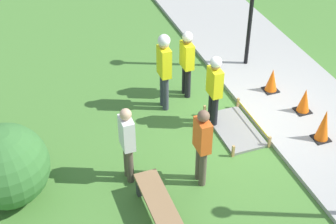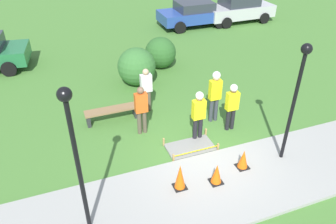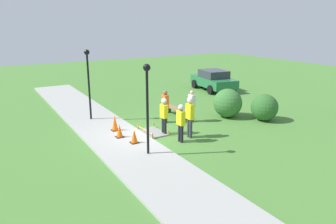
{
  "view_description": "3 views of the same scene",
  "coord_description": "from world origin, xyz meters",
  "px_view_note": "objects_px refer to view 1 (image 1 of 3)",
  "views": [
    {
      "loc": [
        -7.88,
        4.91,
        7.14
      ],
      "look_at": [
        -0.04,
        2.01,
        0.81
      ],
      "focal_mm": 55.0,
      "sensor_mm": 36.0,
      "label": 1
    },
    {
      "loc": [
        -3.68,
        -6.77,
        6.42
      ],
      "look_at": [
        -0.7,
        1.13,
        1.07
      ],
      "focal_mm": 35.0,
      "sensor_mm": 36.0,
      "label": 2
    },
    {
      "loc": [
        12.84,
        -6.29,
        5.13
      ],
      "look_at": [
        -0.13,
        1.28,
        0.93
      ],
      "focal_mm": 35.0,
      "sensor_mm": 36.0,
      "label": 3
    }
  ],
  "objects_px": {
    "worker_supervisor": "(187,59)",
    "bystander_in_gray_shirt": "(127,141)",
    "worker_trainee": "(215,86)",
    "park_bench": "(162,212)",
    "bystander_in_orange_shirt": "(202,143)",
    "traffic_cone_near_patch": "(324,125)",
    "traffic_cone_sidewalk_edge": "(272,80)",
    "worker_assistant": "(164,65)",
    "traffic_cone_far_patch": "(304,101)"
  },
  "relations": [
    {
      "from": "park_bench",
      "to": "bystander_in_gray_shirt",
      "type": "bearing_deg",
      "value": 8.3
    },
    {
      "from": "traffic_cone_far_patch",
      "to": "park_bench",
      "type": "xyz_separation_m",
      "value": [
        -1.93,
        4.09,
        -0.06
      ]
    },
    {
      "from": "bystander_in_gray_shirt",
      "to": "worker_trainee",
      "type": "bearing_deg",
      "value": -65.89
    },
    {
      "from": "traffic_cone_near_patch",
      "to": "traffic_cone_sidewalk_edge",
      "type": "relative_size",
      "value": 1.28
    },
    {
      "from": "traffic_cone_near_patch",
      "to": "traffic_cone_far_patch",
      "type": "bearing_deg",
      "value": -9.65
    },
    {
      "from": "worker_supervisor",
      "to": "worker_trainee",
      "type": "xyz_separation_m",
      "value": [
        -1.25,
        -0.12,
        0.03
      ]
    },
    {
      "from": "traffic_cone_near_patch",
      "to": "park_bench",
      "type": "bearing_deg",
      "value": 103.5
    },
    {
      "from": "worker_supervisor",
      "to": "bystander_in_gray_shirt",
      "type": "height_order",
      "value": "worker_supervisor"
    },
    {
      "from": "bystander_in_gray_shirt",
      "to": "traffic_cone_near_patch",
      "type": "bearing_deg",
      "value": -95.46
    },
    {
      "from": "bystander_in_orange_shirt",
      "to": "bystander_in_gray_shirt",
      "type": "bearing_deg",
      "value": 66.01
    },
    {
      "from": "traffic_cone_far_patch",
      "to": "bystander_in_orange_shirt",
      "type": "height_order",
      "value": "bystander_in_orange_shirt"
    },
    {
      "from": "traffic_cone_far_patch",
      "to": "traffic_cone_near_patch",
      "type": "bearing_deg",
      "value": 170.35
    },
    {
      "from": "traffic_cone_sidewalk_edge",
      "to": "park_bench",
      "type": "distance_m",
      "value": 4.8
    },
    {
      "from": "traffic_cone_far_patch",
      "to": "bystander_in_orange_shirt",
      "type": "bearing_deg",
      "value": 110.95
    },
    {
      "from": "traffic_cone_sidewalk_edge",
      "to": "bystander_in_gray_shirt",
      "type": "distance_m",
      "value": 4.35
    },
    {
      "from": "worker_trainee",
      "to": "worker_supervisor",
      "type": "bearing_deg",
      "value": 5.64
    },
    {
      "from": "worker_supervisor",
      "to": "worker_trainee",
      "type": "bearing_deg",
      "value": -174.36
    },
    {
      "from": "traffic_cone_sidewalk_edge",
      "to": "worker_assistant",
      "type": "relative_size",
      "value": 0.31
    },
    {
      "from": "worker_trainee",
      "to": "bystander_in_orange_shirt",
      "type": "relative_size",
      "value": 1.01
    },
    {
      "from": "traffic_cone_sidewalk_edge",
      "to": "park_bench",
      "type": "xyz_separation_m",
      "value": [
        -2.91,
        3.82,
        -0.05
      ]
    },
    {
      "from": "park_bench",
      "to": "worker_trainee",
      "type": "distance_m",
      "value": 3.17
    },
    {
      "from": "worker_trainee",
      "to": "traffic_cone_far_patch",
      "type": "bearing_deg",
      "value": -101.18
    },
    {
      "from": "traffic_cone_near_patch",
      "to": "bystander_in_orange_shirt",
      "type": "distance_m",
      "value": 2.9
    },
    {
      "from": "worker_assistant",
      "to": "bystander_in_orange_shirt",
      "type": "relative_size",
      "value": 1.11
    },
    {
      "from": "worker_trainee",
      "to": "bystander_in_orange_shirt",
      "type": "bearing_deg",
      "value": 148.49
    },
    {
      "from": "traffic_cone_sidewalk_edge",
      "to": "worker_trainee",
      "type": "height_order",
      "value": "worker_trainee"
    },
    {
      "from": "worker_supervisor",
      "to": "worker_assistant",
      "type": "distance_m",
      "value": 0.73
    },
    {
      "from": "traffic_cone_near_patch",
      "to": "bystander_in_orange_shirt",
      "type": "bearing_deg",
      "value": 93.44
    },
    {
      "from": "worker_supervisor",
      "to": "bystander_in_orange_shirt",
      "type": "distance_m",
      "value": 2.93
    },
    {
      "from": "traffic_cone_far_patch",
      "to": "worker_assistant",
      "type": "height_order",
      "value": "worker_assistant"
    },
    {
      "from": "traffic_cone_near_patch",
      "to": "traffic_cone_far_patch",
      "type": "distance_m",
      "value": 1.0
    },
    {
      "from": "worker_supervisor",
      "to": "traffic_cone_sidewalk_edge",
      "type": "bearing_deg",
      "value": -109.42
    },
    {
      "from": "traffic_cone_near_patch",
      "to": "worker_trainee",
      "type": "height_order",
      "value": "worker_trainee"
    },
    {
      "from": "worker_trainee",
      "to": "park_bench",
      "type": "bearing_deg",
      "value": 138.94
    },
    {
      "from": "traffic_cone_sidewalk_edge",
      "to": "worker_trainee",
      "type": "bearing_deg",
      "value": 107.87
    },
    {
      "from": "traffic_cone_sidewalk_edge",
      "to": "bystander_in_gray_shirt",
      "type": "xyz_separation_m",
      "value": [
        -1.57,
        4.02,
        0.56
      ]
    },
    {
      "from": "traffic_cone_sidewalk_edge",
      "to": "worker_supervisor",
      "type": "bearing_deg",
      "value": 70.58
    },
    {
      "from": "traffic_cone_near_patch",
      "to": "traffic_cone_far_patch",
      "type": "xyz_separation_m",
      "value": [
        0.98,
        -0.17,
        -0.08
      ]
    },
    {
      "from": "bystander_in_gray_shirt",
      "to": "bystander_in_orange_shirt",
      "type": "bearing_deg",
      "value": -113.99
    },
    {
      "from": "park_bench",
      "to": "bystander_in_gray_shirt",
      "type": "relative_size",
      "value": 1.11
    },
    {
      "from": "park_bench",
      "to": "bystander_in_orange_shirt",
      "type": "height_order",
      "value": "bystander_in_orange_shirt"
    },
    {
      "from": "traffic_cone_near_patch",
      "to": "worker_supervisor",
      "type": "distance_m",
      "value": 3.36
    },
    {
      "from": "park_bench",
      "to": "worker_trainee",
      "type": "xyz_separation_m",
      "value": [
        2.33,
        -2.03,
        0.69
      ]
    },
    {
      "from": "worker_trainee",
      "to": "bystander_in_gray_shirt",
      "type": "relative_size",
      "value": 1.03
    },
    {
      "from": "traffic_cone_near_patch",
      "to": "worker_trainee",
      "type": "relative_size",
      "value": 0.44
    },
    {
      "from": "bystander_in_orange_shirt",
      "to": "bystander_in_gray_shirt",
      "type": "height_order",
      "value": "bystander_in_orange_shirt"
    },
    {
      "from": "worker_trainee",
      "to": "bystander_in_orange_shirt",
      "type": "height_order",
      "value": "worker_trainee"
    },
    {
      "from": "worker_assistant",
      "to": "bystander_in_gray_shirt",
      "type": "xyz_separation_m",
      "value": [
        -1.96,
        1.44,
        -0.2
      ]
    },
    {
      "from": "traffic_cone_far_patch",
      "to": "worker_trainee",
      "type": "bearing_deg",
      "value": 78.82
    },
    {
      "from": "traffic_cone_sidewalk_edge",
      "to": "worker_assistant",
      "type": "distance_m",
      "value": 2.71
    }
  ]
}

